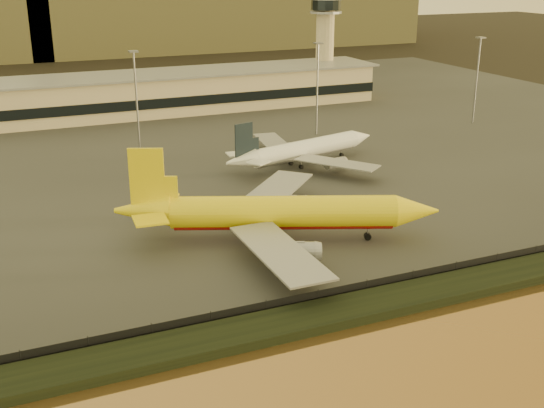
# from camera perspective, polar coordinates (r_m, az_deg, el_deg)

# --- Properties ---
(ground) EXTENTS (900.00, 900.00, 0.00)m
(ground) POSITION_cam_1_polar(r_m,az_deg,el_deg) (111.20, 3.55, -5.01)
(ground) COLOR black
(ground) RESTS_ON ground
(embankment) EXTENTS (320.00, 7.00, 1.40)m
(embankment) POSITION_cam_1_polar(r_m,az_deg,el_deg) (97.66, 8.11, -8.42)
(embankment) COLOR black
(embankment) RESTS_ON ground
(tarmac) EXTENTS (320.00, 220.00, 0.20)m
(tarmac) POSITION_cam_1_polar(r_m,az_deg,el_deg) (196.07, -9.13, 5.76)
(tarmac) COLOR #2D2D2D
(tarmac) RESTS_ON ground
(perimeter_fence) EXTENTS (300.00, 0.05, 2.20)m
(perimeter_fence) POSITION_cam_1_polar(r_m,az_deg,el_deg) (100.40, 6.94, -7.15)
(perimeter_fence) COLOR black
(perimeter_fence) RESTS_ON tarmac
(terminal_building) EXTENTS (202.00, 25.00, 12.60)m
(terminal_building) POSITION_cam_1_polar(r_m,az_deg,el_deg) (221.36, -14.94, 8.56)
(terminal_building) COLOR tan
(terminal_building) RESTS_ON tarmac
(control_tower) EXTENTS (11.20, 11.20, 35.50)m
(control_tower) POSITION_cam_1_polar(r_m,az_deg,el_deg) (250.84, 4.47, 13.94)
(control_tower) COLOR tan
(control_tower) RESTS_ON tarmac
(apron_light_masts) EXTENTS (152.20, 12.20, 25.40)m
(apron_light_masts) POSITION_cam_1_polar(r_m,az_deg,el_deg) (178.53, -3.00, 9.74)
(apron_light_masts) COLOR slate
(apron_light_masts) RESTS_ON tarmac
(dhl_cargo_jet) EXTENTS (53.92, 51.02, 16.80)m
(dhl_cargo_jet) POSITION_cam_1_polar(r_m,az_deg,el_deg) (117.70, 0.46, -0.80)
(dhl_cargo_jet) COLOR yellow
(dhl_cargo_jet) RESTS_ON tarmac
(white_narrowbody_jet) EXTENTS (43.72, 41.85, 12.70)m
(white_narrowbody_jet) POSITION_cam_1_polar(r_m,az_deg,el_deg) (162.77, 2.67, 4.55)
(white_narrowbody_jet) COLOR white
(white_narrowbody_jet) RESTS_ON tarmac
(gse_vehicle_yellow) EXTENTS (4.21, 2.81, 1.74)m
(gse_vehicle_yellow) POSITION_cam_1_polar(r_m,az_deg,el_deg) (132.81, 0.39, -0.28)
(gse_vehicle_yellow) COLOR yellow
(gse_vehicle_yellow) RESTS_ON tarmac
(gse_vehicle_white) EXTENTS (4.11, 2.09, 1.79)m
(gse_vehicle_white) POSITION_cam_1_polar(r_m,az_deg,el_deg) (132.27, -10.78, -0.71)
(gse_vehicle_white) COLOR white
(gse_vehicle_white) RESTS_ON tarmac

